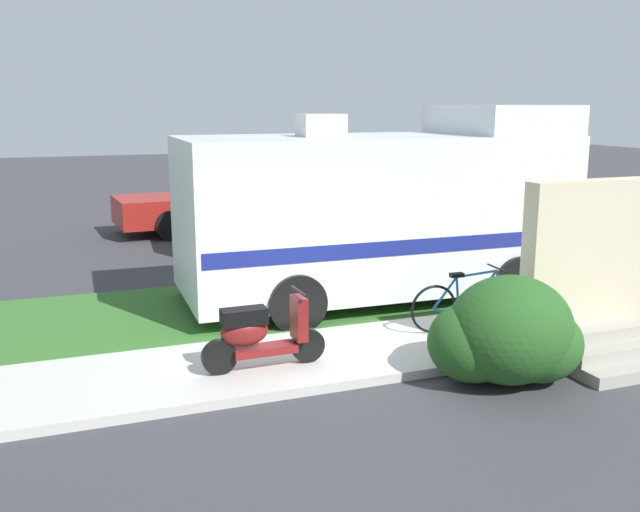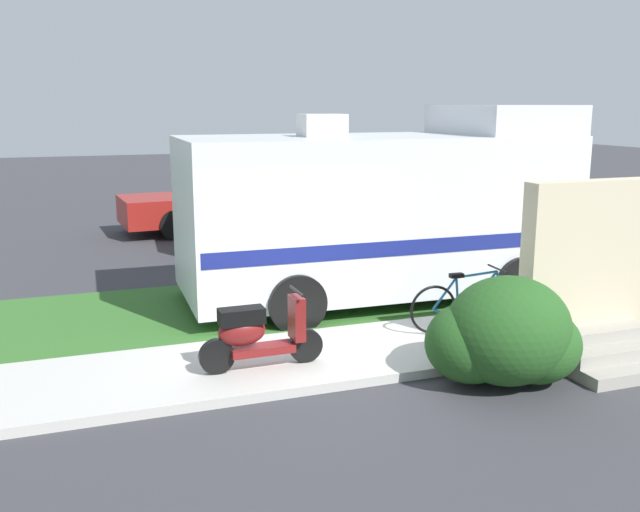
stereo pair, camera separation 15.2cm
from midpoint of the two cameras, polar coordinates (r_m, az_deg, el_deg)
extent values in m
plane|color=#38383D|center=(10.47, -2.95, -6.47)|extent=(80.00, 80.00, 0.00)
cube|color=beige|center=(9.38, -0.71, -8.33)|extent=(24.00, 2.00, 0.12)
cube|color=#336628|center=(11.83, -5.16, -4.08)|extent=(24.00, 3.40, 0.08)
cube|color=silver|center=(12.01, 4.15, 3.67)|extent=(6.62, 2.74, 2.55)
cube|color=silver|center=(13.01, 14.11, 10.75)|extent=(1.85, 2.50, 0.50)
cube|color=navy|center=(12.07, 4.12, 1.88)|extent=(6.49, 2.75, 0.24)
cube|color=black|center=(13.58, 17.00, 6.06)|extent=(0.13, 2.21, 0.90)
cube|color=silver|center=(11.52, -0.32, 10.61)|extent=(0.71, 0.61, 0.36)
cylinder|color=black|center=(14.20, 9.64, 0.26)|extent=(0.91, 0.30, 0.90)
cylinder|color=black|center=(12.13, 15.31, -2.06)|extent=(0.91, 0.30, 0.90)
cylinder|color=black|center=(12.82, -5.60, -0.92)|extent=(0.91, 0.30, 0.90)
cylinder|color=black|center=(10.49, -2.33, -3.86)|extent=(0.91, 0.30, 0.90)
cylinder|color=black|center=(9.02, -1.50, -7.29)|extent=(0.44, 0.11, 0.44)
cylinder|color=black|center=(8.72, -8.71, -8.13)|extent=(0.44, 0.11, 0.44)
cube|color=maroon|center=(8.85, -5.04, -7.60)|extent=(0.81, 0.29, 0.10)
cube|color=black|center=(8.64, -6.72, -4.92)|extent=(0.56, 0.27, 0.20)
ellipsoid|color=maroon|center=(8.70, -6.69, -6.17)|extent=(0.60, 0.31, 0.36)
cube|color=maroon|center=(8.87, -2.22, -5.07)|extent=(0.14, 0.32, 0.56)
cylinder|color=black|center=(8.77, -2.24, -2.88)|extent=(0.04, 0.50, 0.04)
sphere|color=white|center=(8.81, -2.23, -3.95)|extent=(0.12, 0.12, 0.12)
torus|color=black|center=(10.70, 14.08, -3.74)|extent=(0.72, 0.09, 0.71)
torus|color=black|center=(10.20, 8.82, -4.29)|extent=(0.72, 0.09, 0.71)
cylinder|color=#1E6699|center=(10.47, 12.34, -3.04)|extent=(0.61, 0.08, 0.68)
cylinder|color=#1E6699|center=(10.33, 10.75, -3.33)|extent=(0.10, 0.04, 0.61)
cylinder|color=#1E6699|center=(10.38, 12.26, -1.43)|extent=(0.65, 0.08, 0.09)
cylinder|color=#1E6699|center=(10.32, 9.84, -4.62)|extent=(0.43, 0.07, 0.19)
cylinder|color=#1E6699|center=(10.22, 9.74, -2.99)|extent=(0.38, 0.06, 0.47)
cylinder|color=#1E6699|center=(10.62, 13.95, -2.47)|extent=(0.12, 0.04, 0.51)
cube|color=black|center=(10.23, 10.67, -1.53)|extent=(0.21, 0.11, 0.06)
cylinder|color=black|center=(10.53, 13.83, -0.96)|extent=(0.06, 0.52, 0.03)
cube|color=#B7B29E|center=(16.25, -6.01, 3.84)|extent=(2.73, 2.21, 1.44)
cube|color=black|center=(16.19, -6.05, 5.32)|extent=(2.60, 2.23, 0.44)
cube|color=#B7B29E|center=(17.04, 3.59, 3.17)|extent=(3.31, 2.26, 0.80)
cylinder|color=black|center=(15.37, -6.04, 1.01)|extent=(0.78, 0.30, 0.76)
cylinder|color=black|center=(17.26, -7.21, 2.22)|extent=(0.78, 0.30, 0.76)
cylinder|color=black|center=(16.32, 5.97, 1.67)|extent=(0.78, 0.30, 0.76)
cylinder|color=black|center=(18.11, 3.64, 2.76)|extent=(0.78, 0.30, 0.76)
cube|color=maroon|center=(19.70, -4.20, 5.38)|extent=(2.60, 2.10, 1.47)
cube|color=black|center=(19.65, -4.22, 6.64)|extent=(2.48, 2.11, 0.44)
cube|color=maroon|center=(18.97, -11.96, 3.74)|extent=(3.15, 2.15, 0.72)
cylinder|color=black|center=(20.71, -4.58, 3.94)|extent=(0.78, 0.30, 0.76)
cylinder|color=black|center=(19.00, -2.64, 3.22)|extent=(0.78, 0.30, 0.76)
cylinder|color=black|center=(19.83, -13.54, 3.27)|extent=(0.78, 0.30, 0.76)
cylinder|color=black|center=(18.04, -12.37, 2.46)|extent=(0.78, 0.30, 0.76)
cube|color=#9E998E|center=(9.87, 22.58, -8.13)|extent=(1.40, 0.96, 0.16)
cube|color=#9E998E|center=(9.93, 22.03, -6.99)|extent=(1.40, 0.64, 0.16)
cube|color=#9E998E|center=(9.99, 21.48, -5.86)|extent=(1.40, 0.32, 0.16)
cube|color=beige|center=(10.00, 20.66, -1.01)|extent=(2.00, 0.30, 2.40)
ellipsoid|color=#23511E|center=(8.76, 14.73, -5.81)|extent=(1.56, 1.40, 1.32)
ellipsoid|color=#23511E|center=(8.73, 11.98, -6.83)|extent=(1.17, 1.05, 0.99)
ellipsoid|color=#23511E|center=(8.94, 16.95, -6.91)|extent=(1.09, 0.98, 0.93)
cylinder|color=#19722D|center=(11.36, 21.12, -4.56)|extent=(0.07, 0.07, 0.23)
cylinder|color=#19722D|center=(11.32, 21.17, -3.90)|extent=(0.03, 0.03, 0.05)
cylinder|color=black|center=(11.31, 21.19, -3.76)|extent=(0.03, 0.03, 0.02)
cylinder|color=navy|center=(11.38, 20.59, -4.46)|extent=(0.07, 0.07, 0.24)
cylinder|color=navy|center=(11.34, 20.64, -3.77)|extent=(0.03, 0.03, 0.05)
cylinder|color=black|center=(11.33, 20.65, -3.62)|extent=(0.03, 0.03, 0.02)
camera|label=1|loc=(0.08, -90.41, -0.09)|focal=39.26mm
camera|label=2|loc=(0.08, 89.59, 0.09)|focal=39.26mm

